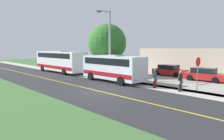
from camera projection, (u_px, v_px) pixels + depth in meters
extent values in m
plane|color=#3D6633|center=(102.00, 92.00, 17.83)|extent=(120.00, 120.00, 0.00)
cube|color=#28282B|center=(102.00, 92.00, 17.83)|extent=(8.00, 100.00, 0.01)
cube|color=#B2ADA3|center=(142.00, 85.00, 21.30)|extent=(2.40, 100.00, 0.01)
cube|color=#9E9991|center=(204.00, 81.00, 23.89)|extent=(14.00, 36.00, 0.01)
cube|color=gold|center=(102.00, 92.00, 17.83)|extent=(0.16, 100.00, 0.00)
cube|color=silver|center=(113.00, 67.00, 23.25)|extent=(2.31, 7.89, 2.44)
cube|color=maroon|center=(113.00, 73.00, 23.32)|extent=(2.35, 7.74, 0.44)
cube|color=black|center=(113.00, 61.00, 23.18)|extent=(2.35, 7.11, 0.70)
cube|color=gray|center=(113.00, 55.00, 23.12)|extent=(1.39, 2.37, 0.12)
cylinder|color=black|center=(137.00, 79.00, 22.33)|extent=(0.25, 0.90, 0.90)
cylinder|color=black|center=(121.00, 81.00, 20.79)|extent=(0.25, 0.90, 0.90)
cylinder|color=black|center=(106.00, 74.00, 25.94)|extent=(0.25, 0.90, 0.90)
cylinder|color=black|center=(91.00, 76.00, 24.40)|extent=(0.25, 0.90, 0.90)
sphere|color=#F2EACC|center=(145.00, 78.00, 20.83)|extent=(0.20, 0.20, 0.20)
sphere|color=#F2EACC|center=(136.00, 80.00, 19.99)|extent=(0.20, 0.20, 0.20)
cube|color=white|center=(60.00, 61.00, 32.03)|extent=(2.41, 10.97, 2.77)
cube|color=maroon|center=(60.00, 66.00, 32.12)|extent=(2.45, 10.75, 0.44)
cube|color=black|center=(60.00, 55.00, 31.95)|extent=(2.45, 9.87, 0.70)
cube|color=gray|center=(59.00, 51.00, 31.89)|extent=(1.44, 3.29, 0.12)
cylinder|color=black|center=(79.00, 71.00, 30.46)|extent=(0.25, 0.90, 0.90)
cylinder|color=black|center=(64.00, 72.00, 28.85)|extent=(0.25, 0.90, 0.90)
cylinder|color=black|center=(56.00, 67.00, 35.48)|extent=(0.25, 0.90, 0.90)
cylinder|color=black|center=(43.00, 68.00, 33.87)|extent=(0.25, 0.90, 0.90)
sphere|color=#F2EACC|center=(84.00, 70.00, 28.52)|extent=(0.20, 0.20, 0.20)
sphere|color=#F2EACC|center=(76.00, 71.00, 27.63)|extent=(0.20, 0.20, 0.20)
cylinder|color=#262628|center=(181.00, 86.00, 18.08)|extent=(0.18, 0.18, 0.84)
cylinder|color=#262628|center=(179.00, 87.00, 17.94)|extent=(0.18, 0.18, 0.84)
cylinder|color=#262628|center=(180.00, 78.00, 17.93)|extent=(0.34, 0.34, 0.67)
sphere|color=tan|center=(180.00, 72.00, 17.89)|extent=(0.23, 0.23, 0.23)
cylinder|color=#262628|center=(181.00, 77.00, 18.05)|extent=(0.28, 0.10, 0.60)
cube|color=beige|center=(182.00, 82.00, 18.11)|extent=(0.20, 0.12, 0.28)
cylinder|color=#262628|center=(179.00, 77.00, 17.81)|extent=(0.28, 0.10, 0.60)
cube|color=beige|center=(179.00, 83.00, 17.76)|extent=(0.20, 0.12, 0.28)
cylinder|color=#4C1919|center=(155.00, 83.00, 19.58)|extent=(0.18, 0.18, 0.84)
cylinder|color=#4C1919|center=(154.00, 84.00, 19.45)|extent=(0.18, 0.18, 0.84)
cylinder|color=#335972|center=(155.00, 75.00, 19.44)|extent=(0.34, 0.34, 0.67)
sphere|color=#8C664C|center=(155.00, 70.00, 19.39)|extent=(0.23, 0.23, 0.23)
cylinder|color=#335972|center=(156.00, 75.00, 19.55)|extent=(0.28, 0.10, 0.60)
cube|color=beige|center=(157.00, 79.00, 19.61)|extent=(0.20, 0.12, 0.28)
cylinder|color=#335972|center=(154.00, 75.00, 19.31)|extent=(0.28, 0.10, 0.60)
cube|color=beige|center=(153.00, 80.00, 19.26)|extent=(0.20, 0.12, 0.28)
cylinder|color=slate|center=(197.00, 78.00, 17.93)|extent=(0.07, 0.07, 2.20)
cylinder|color=red|center=(198.00, 62.00, 17.78)|extent=(0.76, 0.03, 0.76)
cylinder|color=#9E9EA3|center=(110.00, 46.00, 24.19)|extent=(0.24, 0.24, 7.77)
cylinder|color=#9E9EA3|center=(104.00, 11.00, 23.27)|extent=(1.60, 0.14, 0.14)
cube|color=#59595B|center=(98.00, 11.00, 22.75)|extent=(0.50, 0.24, 0.20)
cube|color=#A51E1E|center=(170.00, 72.00, 28.20)|extent=(2.09, 4.51, 0.70)
cube|color=black|center=(169.00, 67.00, 28.28)|extent=(1.69, 2.52, 0.57)
cylinder|color=black|center=(183.00, 74.00, 27.92)|extent=(0.26, 0.65, 0.64)
cylinder|color=black|center=(176.00, 75.00, 26.64)|extent=(0.26, 0.65, 0.64)
cylinder|color=black|center=(164.00, 72.00, 29.81)|extent=(0.26, 0.65, 0.64)
cylinder|color=black|center=(157.00, 73.00, 28.52)|extent=(0.26, 0.65, 0.64)
cube|color=#A51E1E|center=(205.00, 76.00, 23.74)|extent=(2.06, 4.50, 0.70)
cube|color=black|center=(204.00, 70.00, 23.82)|extent=(1.67, 2.51, 0.57)
cylinder|color=black|center=(221.00, 78.00, 23.45)|extent=(0.26, 0.65, 0.64)
cylinder|color=black|center=(215.00, 80.00, 22.18)|extent=(0.26, 0.65, 0.64)
cylinder|color=black|center=(196.00, 76.00, 25.36)|extent=(0.26, 0.65, 0.64)
cylinder|color=black|center=(190.00, 78.00, 24.08)|extent=(0.26, 0.65, 0.64)
cylinder|color=#4C3826|center=(107.00, 66.00, 28.42)|extent=(0.36, 0.36, 2.44)
sphere|color=#2D6B28|center=(107.00, 43.00, 28.10)|extent=(5.00, 5.00, 5.00)
cube|color=#B7A893|center=(224.00, 61.00, 30.71)|extent=(10.00, 23.13, 3.59)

